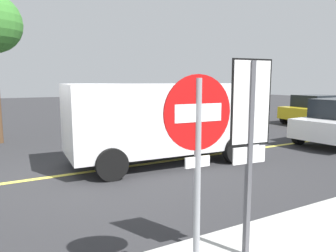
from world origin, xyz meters
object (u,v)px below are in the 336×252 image
Objects in this scene: white_van at (162,118)px; car_yellow_mid_road at (316,109)px; stop_sign at (198,148)px; speed_limit_sign at (250,125)px.

car_yellow_mid_road is at bearing 15.81° from white_van.
stop_sign is at bearing -148.13° from car_yellow_mid_road.
stop_sign is 0.93× the size of speed_limit_sign.
car_yellow_mid_road is at bearing 31.87° from stop_sign.
white_van is (1.46, 4.96, -0.50)m from speed_limit_sign.
stop_sign is 0.84m from speed_limit_sign.
speed_limit_sign reaches higher than white_van.
speed_limit_sign is 5.20m from white_van.
stop_sign is at bearing -171.45° from speed_limit_sign.
stop_sign reaches higher than white_van.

